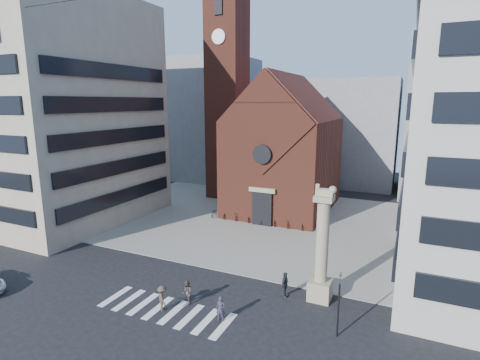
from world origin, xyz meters
name	(u,v)px	position (x,y,z in m)	size (l,w,h in m)	color
ground	(183,289)	(0.00, 0.00, 0.00)	(120.00, 120.00, 0.00)	black
piazza	(268,220)	(0.00, 19.00, 0.03)	(46.00, 30.00, 0.05)	gray
zebra_crossing	(166,310)	(0.55, -3.00, 0.01)	(10.20, 3.20, 0.01)	white
church	(285,150)	(0.00, 25.04, 7.98)	(12.00, 16.65, 18.00)	maroon
campanile	(227,92)	(-10.00, 28.00, 15.74)	(5.50, 5.50, 31.20)	maroon
building_left	(57,113)	(-24.00, 10.00, 13.00)	(18.00, 20.00, 26.00)	tan
bg_block_left	(209,120)	(-20.00, 40.00, 11.00)	(16.00, 14.00, 22.00)	gray
bg_block_mid	(354,133)	(6.00, 45.00, 9.00)	(14.00, 12.00, 18.00)	gray
bg_block_right	(465,118)	(22.00, 42.00, 12.00)	(16.00, 14.00, 24.00)	gray
lion_column	(322,255)	(10.01, 3.00, 3.46)	(1.63, 1.60, 8.68)	tan
traffic_light	(339,303)	(12.00, -1.00, 2.29)	(0.13, 0.16, 4.30)	black
pedestrian_0	(221,309)	(4.66, -2.52, 0.86)	(0.63, 0.41, 1.72)	#312B3C
pedestrian_1	(187,293)	(1.50, -1.69, 0.90)	(0.88, 0.68, 1.81)	#4E413E
pedestrian_2	(285,285)	(7.54, 2.26, 0.97)	(1.13, 0.47, 1.93)	#2B2C33
pedestrian_3	(162,298)	(0.39, -3.10, 0.92)	(1.19, 0.68, 1.84)	#41352B
scooter_0	(214,213)	(-6.73, 17.47, 0.55)	(0.66, 1.90, 1.00)	black
scooter_1	(226,214)	(-5.10, 17.47, 0.60)	(0.52, 1.85, 1.11)	black
scooter_2	(238,216)	(-3.46, 17.47, 0.55)	(0.66, 1.90, 1.00)	black
scooter_3	(250,217)	(-1.82, 17.47, 0.60)	(0.52, 1.85, 1.11)	black
scooter_4	(262,219)	(-0.18, 17.47, 0.55)	(0.66, 1.90, 1.00)	black
scooter_5	(275,221)	(1.46, 17.47, 0.60)	(0.52, 1.85, 1.11)	black
scooter_6	(289,223)	(3.10, 17.47, 0.55)	(0.66, 1.90, 1.00)	black
scooter_7	(303,224)	(4.73, 17.47, 0.60)	(0.52, 1.85, 1.11)	black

